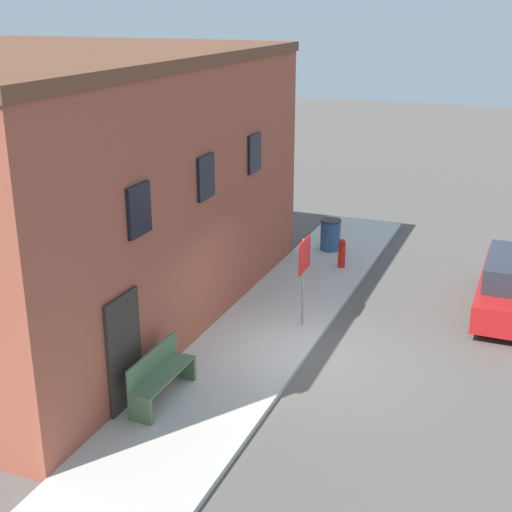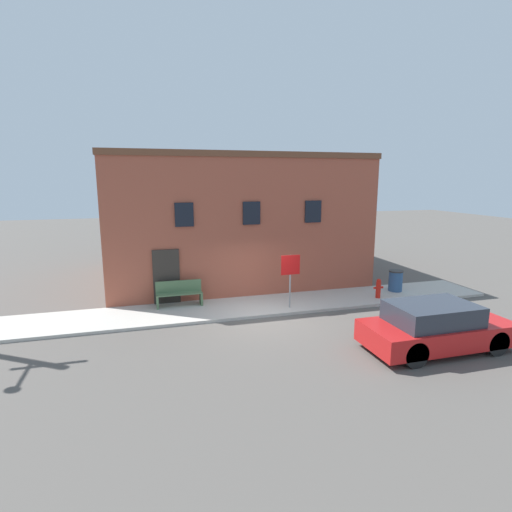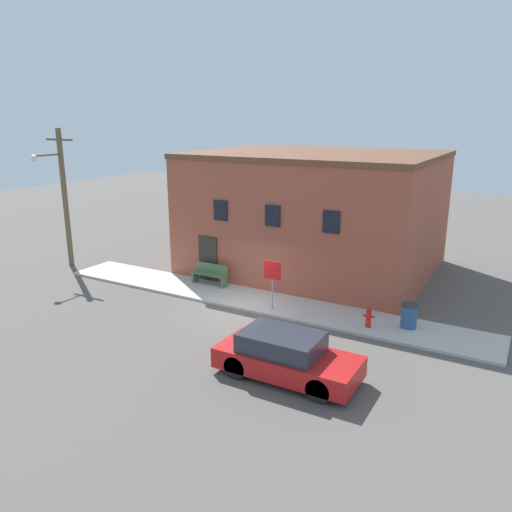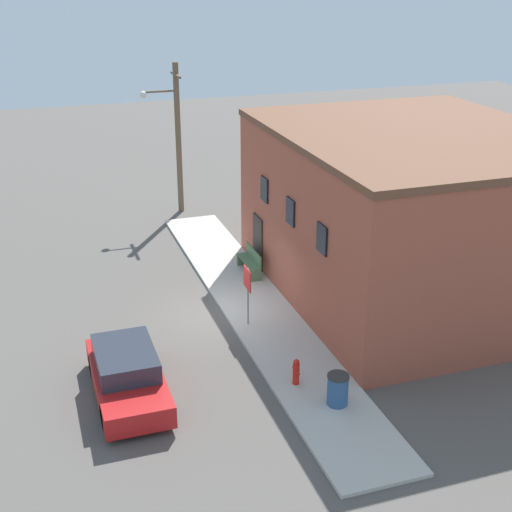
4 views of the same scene
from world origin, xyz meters
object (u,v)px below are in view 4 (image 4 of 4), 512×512
object	(u,v)px
bench	(250,261)
fire_hydrant	(296,372)
stop_sign	(248,285)
parked_car	(127,374)
trash_bin	(338,389)
utility_pole	(176,134)

from	to	relation	value
bench	fire_hydrant	bearing A→B (deg)	-8.69
stop_sign	parked_car	bearing A→B (deg)	-57.74
fire_hydrant	parked_car	xyz separation A→B (m)	(-1.09, -4.57, 0.17)
stop_sign	parked_car	distance (m)	5.25
trash_bin	bench	bearing A→B (deg)	176.88
parked_car	bench	bearing A→B (deg)	139.28
stop_sign	parked_car	xyz separation A→B (m)	(2.76, -4.38, -0.84)
stop_sign	bench	xyz separation A→B (m)	(-3.92, 1.38, -0.93)
stop_sign	trash_bin	world-z (taller)	stop_sign
stop_sign	trash_bin	distance (m)	5.29
utility_pole	parked_car	world-z (taller)	utility_pole
utility_pole	stop_sign	bearing A→B (deg)	-2.19
fire_hydrant	stop_sign	size ratio (longest dim) A/B	0.40
bench	parked_car	distance (m)	8.83
bench	parked_car	xyz separation A→B (m)	(6.69, -5.76, 0.09)
fire_hydrant	bench	size ratio (longest dim) A/B	0.46
trash_bin	utility_pole	size ratio (longest dim) A/B	0.13
fire_hydrant	bench	world-z (taller)	bench
stop_sign	bench	bearing A→B (deg)	160.65
bench	trash_bin	distance (m)	9.07
trash_bin	parked_car	world-z (taller)	parked_car
trash_bin	utility_pole	xyz separation A→B (m)	(-17.33, -0.42, 3.22)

